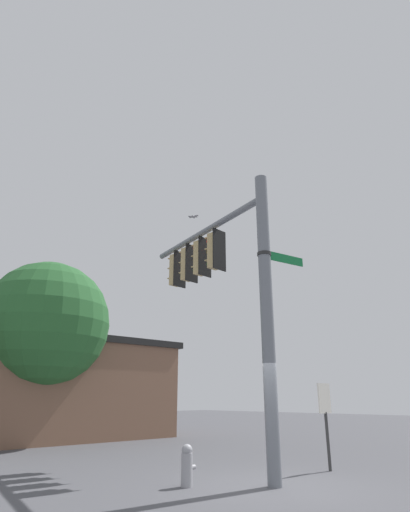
# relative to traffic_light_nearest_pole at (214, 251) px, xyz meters

# --- Properties ---
(ground_plane) EXTENTS (80.00, 80.00, 0.00)m
(ground_plane) POSITION_rel_traffic_light_nearest_pole_xyz_m (-0.53, -2.12, -5.83)
(ground_plane) COLOR #4C4C51
(signal_pole) EXTENTS (0.30, 0.30, 7.22)m
(signal_pole) POSITION_rel_traffic_light_nearest_pole_xyz_m (-0.53, -2.12, -2.22)
(signal_pole) COLOR slate
(signal_pole) RESTS_ON ground
(mast_arm) EXTENTS (1.54, 5.49, 0.18)m
(mast_arm) POSITION_rel_traffic_light_nearest_pole_xyz_m (0.16, 0.60, 0.79)
(mast_arm) COLOR slate
(traffic_light_nearest_pole) EXTENTS (0.54, 0.49, 1.31)m
(traffic_light_nearest_pole) POSITION_rel_traffic_light_nearest_pole_xyz_m (0.00, 0.00, 0.00)
(traffic_light_nearest_pole) COLOR black
(traffic_light_mid_inner) EXTENTS (0.54, 0.49, 1.31)m
(traffic_light_mid_inner) POSITION_rel_traffic_light_nearest_pole_xyz_m (0.19, 0.75, 0.00)
(traffic_light_mid_inner) COLOR black
(traffic_light_mid_outer) EXTENTS (0.54, 0.49, 1.31)m
(traffic_light_mid_outer) POSITION_rel_traffic_light_nearest_pole_xyz_m (0.38, 1.51, 0.00)
(traffic_light_mid_outer) COLOR black
(traffic_light_arm_end) EXTENTS (0.54, 0.49, 1.31)m
(traffic_light_arm_end) POSITION_rel_traffic_light_nearest_pole_xyz_m (0.57, 2.26, 0.00)
(traffic_light_arm_end) COLOR black
(street_name_sign) EXTENTS (1.43, 0.50, 0.22)m
(street_name_sign) POSITION_rel_traffic_light_nearest_pole_xyz_m (-0.21, -2.20, -0.72)
(street_name_sign) COLOR #147238
(bird_flying) EXTENTS (0.29, 0.41, 0.10)m
(bird_flying) POSITION_rel_traffic_light_nearest_pole_xyz_m (2.10, 2.99, 2.66)
(bird_flying) COLOR gray
(storefront_building) EXTENTS (12.36, 6.93, 4.38)m
(storefront_building) POSITION_rel_traffic_light_nearest_pole_xyz_m (0.52, 10.97, -3.63)
(storefront_building) COLOR brown
(storefront_building) RESTS_ON ground
(tree_by_storefront) EXTENTS (5.18, 5.18, 7.30)m
(tree_by_storefront) POSITION_rel_traffic_light_nearest_pole_xyz_m (-0.37, 9.16, -1.13)
(tree_by_storefront) COLOR #4C3823
(tree_by_storefront) RESTS_ON ground
(fire_hydrant) EXTENTS (0.35, 0.24, 0.82)m
(fire_hydrant) POSITION_rel_traffic_light_nearest_pole_xyz_m (-1.78, -0.78, -5.41)
(fire_hydrant) COLOR #99999E
(fire_hydrant) RESTS_ON ground
(historical_marker) EXTENTS (0.60, 0.08, 2.13)m
(historical_marker) POSITION_rel_traffic_light_nearest_pole_xyz_m (2.13, -1.97, -4.43)
(historical_marker) COLOR #333333
(historical_marker) RESTS_ON ground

